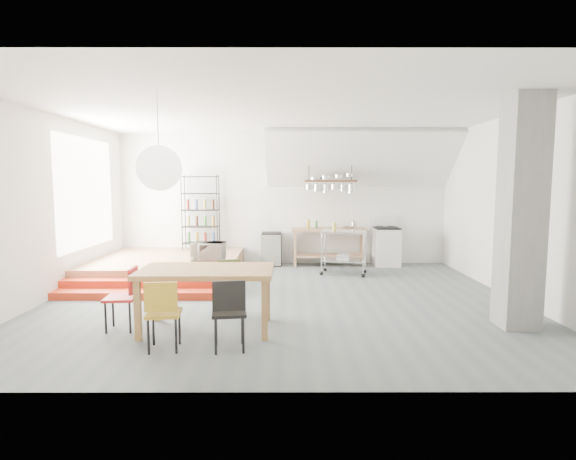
{
  "coord_description": "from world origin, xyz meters",
  "views": [
    {
      "loc": [
        0.09,
        -7.63,
        2.0
      ],
      "look_at": [
        0.11,
        0.8,
        1.12
      ],
      "focal_mm": 28.0,
      "sensor_mm": 36.0,
      "label": 1
    }
  ],
  "objects_px": {
    "stove": "(386,246)",
    "dining_table": "(207,275)",
    "mini_fridge": "(272,249)",
    "rolling_cart": "(344,246)"
  },
  "relations": [
    {
      "from": "stove",
      "to": "dining_table",
      "type": "bearing_deg",
      "value": -126.15
    },
    {
      "from": "mini_fridge",
      "to": "stove",
      "type": "bearing_deg",
      "value": -0.9
    },
    {
      "from": "stove",
      "to": "rolling_cart",
      "type": "distance_m",
      "value": 1.59
    },
    {
      "from": "dining_table",
      "to": "rolling_cart",
      "type": "height_order",
      "value": "rolling_cart"
    },
    {
      "from": "stove",
      "to": "dining_table",
      "type": "height_order",
      "value": "stove"
    },
    {
      "from": "rolling_cart",
      "to": "mini_fridge",
      "type": "height_order",
      "value": "rolling_cart"
    },
    {
      "from": "stove",
      "to": "rolling_cart",
      "type": "xyz_separation_m",
      "value": [
        -1.17,
        -1.06,
        0.14
      ]
    },
    {
      "from": "stove",
      "to": "dining_table",
      "type": "xyz_separation_m",
      "value": [
        -3.5,
        -4.8,
        0.28
      ]
    },
    {
      "from": "dining_table",
      "to": "mini_fridge",
      "type": "distance_m",
      "value": 4.91
    },
    {
      "from": "stove",
      "to": "mini_fridge",
      "type": "bearing_deg",
      "value": 179.1
    }
  ]
}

